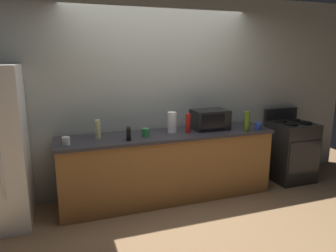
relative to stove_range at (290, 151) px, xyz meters
name	(u,v)px	position (x,y,z in m)	size (l,w,h in m)	color
ground_plane	(179,211)	(-2.00, -0.40, -0.46)	(8.00, 8.00, 0.00)	#93704C
back_wall	(158,95)	(-2.00, 0.41, 0.89)	(6.40, 0.10, 2.70)	#9EA399
counter_run	(168,166)	(-2.00, 0.00, -0.01)	(2.84, 0.64, 0.90)	brown
stove_range	(290,151)	(0.00, 0.00, 0.00)	(0.60, 0.61, 1.08)	black
microwave	(210,119)	(-1.37, 0.05, 0.57)	(0.48, 0.35, 0.27)	black
paper_towel_roll	(172,122)	(-1.93, 0.05, 0.57)	(0.12, 0.12, 0.27)	white
cordless_phone	(129,134)	(-2.55, -0.13, 0.51)	(0.05, 0.11, 0.15)	black
bottle_hot_sauce	(188,123)	(-1.74, -0.04, 0.57)	(0.06, 0.06, 0.26)	red
bottle_olive_oil	(247,121)	(-0.96, -0.22, 0.57)	(0.07, 0.07, 0.27)	#4C6B19
bottle_vinegar	(98,129)	(-2.89, 0.07, 0.55)	(0.07, 0.07, 0.23)	beige
mug_green	(145,132)	(-2.32, -0.05, 0.49)	(0.09, 0.09, 0.10)	#2D8C47
mug_white	(66,141)	(-3.27, -0.11, 0.48)	(0.09, 0.09, 0.09)	white
mug_blue	(258,126)	(-0.74, -0.17, 0.48)	(0.09, 0.09, 0.09)	#2D4CB2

